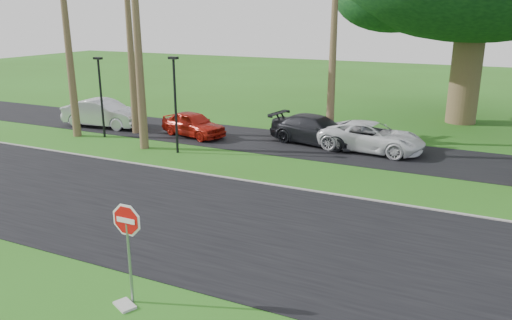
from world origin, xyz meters
The scene contains 12 objects.
ground centered at (0.00, 0.00, 0.00)m, with size 120.00×120.00×0.00m, color #285816.
road centered at (0.00, 2.00, 0.01)m, with size 120.00×8.00×0.02m, color black.
parking_strip centered at (0.00, 12.50, 0.01)m, with size 120.00×5.00×0.02m, color black.
curb centered at (0.00, 6.05, 0.03)m, with size 120.00×0.12×0.06m, color gray.
stop_sign_near centered at (0.50, -3.00, 1.77)m, with size 1.05×0.07×2.62m.
streetlight_left centered at (-11.50, 9.50, 2.50)m, with size 0.45×0.25×4.34m.
streetlight_right centered at (-6.00, 8.50, 2.65)m, with size 0.45×0.25×4.64m.
car_silver centered at (-13.24, 11.45, 0.82)m, with size 1.73×4.95×1.63m, color #B5B7BD.
car_red centered at (-7.11, 11.72, 0.68)m, with size 1.60×3.98×1.36m, color #A8180E.
car_dark centered at (-0.41, 13.04, 0.73)m, with size 2.05×5.05×1.47m, color black.
car_minivan centered at (2.49, 12.85, 0.72)m, with size 2.38×5.15×1.43m, color silver.
utility_slab centered at (0.45, -3.24, 0.03)m, with size 0.55×0.35×0.06m, color #A9A9A1.
Camera 1 is at (7.61, -11.13, 6.59)m, focal length 35.00 mm.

